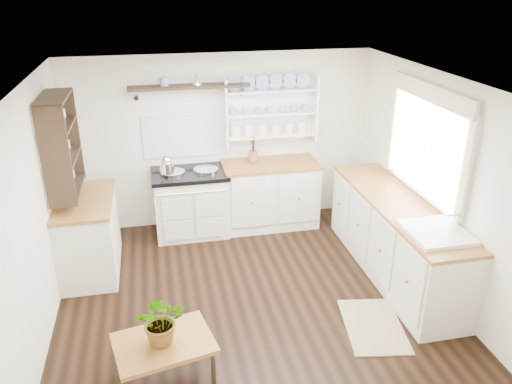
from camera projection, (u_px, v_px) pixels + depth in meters
floor at (250, 295)px, 5.40m from camera, size 4.00×3.80×0.01m
wall_back at (222, 141)px, 6.65m from camera, size 4.00×0.02×2.30m
wall_right at (433, 182)px, 5.32m from camera, size 0.02×3.80×2.30m
wall_left at (35, 217)px, 4.56m from camera, size 0.02×3.80×2.30m
ceiling at (249, 82)px, 4.48m from camera, size 4.00×3.80×0.01m
window at (427, 141)px, 5.28m from camera, size 0.08×1.55×1.22m
aga_cooker at (191, 202)px, 6.54m from camera, size 0.97×0.68×0.90m
back_cabinets at (270, 193)px, 6.77m from camera, size 1.27×0.63×0.90m
right_cabinets at (395, 237)px, 5.63m from camera, size 0.62×2.43×0.90m
belfast_sink at (435, 243)px, 4.82m from camera, size 0.55×0.60×0.45m
left_cabinets at (89, 234)px, 5.70m from camera, size 0.62×1.13×0.90m
plate_rack at (270, 109)px, 6.58m from camera, size 1.20×0.22×0.90m
high_shelf at (189, 87)px, 6.16m from camera, size 1.50×0.29×0.16m
left_shelving at (61, 144)px, 5.24m from camera, size 0.28×0.80×1.05m
kettle at (167, 164)px, 6.15m from camera, size 0.18×0.18×0.21m
utensil_crock at (253, 156)px, 6.59m from camera, size 0.12×0.12×0.14m
center_table at (164, 346)px, 4.10m from camera, size 0.89×0.71×0.43m
potted_plant at (162, 320)px, 4.00m from camera, size 0.39×0.34×0.43m
floor_rug at (373, 326)px, 4.91m from camera, size 0.68×0.93×0.02m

